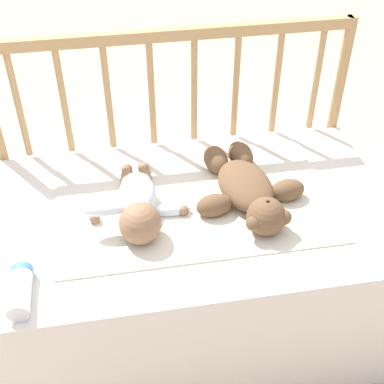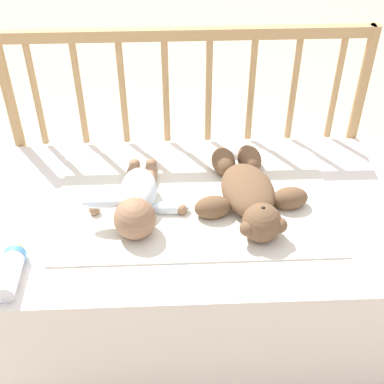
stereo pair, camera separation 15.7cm
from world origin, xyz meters
The scene contains 7 objects.
ground_plane centered at (0.00, 0.00, 0.00)m, with size 12.00×12.00×0.00m, color #C6B293.
crib_mattress centered at (0.00, 0.00, 0.26)m, with size 1.21×0.71×0.53m.
crib_rail centered at (0.00, 0.38, 0.65)m, with size 1.21×0.04×0.94m.
blanket centered at (0.01, 0.04, 0.53)m, with size 0.83×0.51×0.01m.
teddy_bear centered at (0.17, 0.02, 0.57)m, with size 0.35×0.44×0.11m.
baby centered at (-0.16, 0.00, 0.58)m, with size 0.31×0.39×0.12m.
baby_bottle centered at (-0.48, -0.24, 0.56)m, with size 0.06×0.18×0.06m.
Camera 1 is at (-0.21, -1.18, 1.59)m, focal length 50.00 mm.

